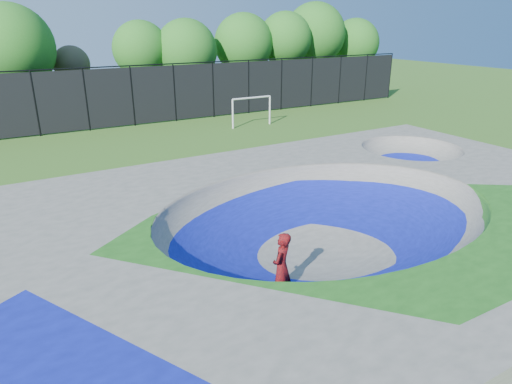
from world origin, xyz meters
TOP-DOWN VIEW (x-y plane):
  - ground at (0.00, 0.00)m, footprint 120.00×120.00m
  - skate_deck at (0.00, 0.00)m, footprint 22.00×14.00m
  - skater at (-2.76, -1.60)m, footprint 0.81×0.76m
  - skateboard at (-2.76, -1.60)m, footprint 0.80×0.55m
  - soccer_goal at (6.87, 16.79)m, footprint 3.01×0.12m
  - fence at (0.00, 21.00)m, footprint 48.09×0.09m
  - treeline at (0.21, 25.97)m, footprint 53.84×7.20m

SIDE VIEW (x-z plane):
  - ground at x=0.00m, z-range 0.00..0.00m
  - skateboard at x=-2.76m, z-range 0.00..0.05m
  - skate_deck at x=0.00m, z-range 0.00..1.50m
  - skater at x=-2.76m, z-range 0.00..1.87m
  - soccer_goal at x=6.87m, z-range 0.38..2.37m
  - fence at x=0.00m, z-range 0.08..4.12m
  - treeline at x=0.21m, z-range 0.82..9.32m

